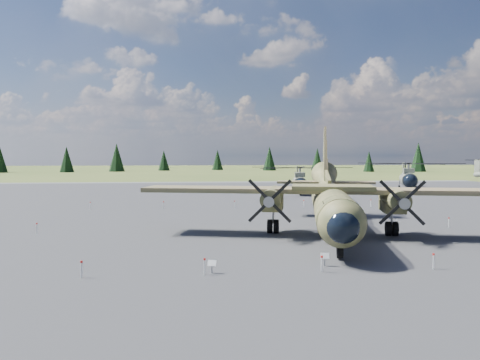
{
  "coord_description": "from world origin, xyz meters",
  "views": [
    {
      "loc": [
        -4.44,
        -36.7,
        5.98
      ],
      "look_at": [
        -0.73,
        2.0,
        3.94
      ],
      "focal_mm": 35.0,
      "sensor_mm": 36.0,
      "label": 1
    }
  ],
  "objects": [
    {
      "name": "apron",
      "position": [
        0.0,
        10.0,
        0.0
      ],
      "size": [
        120.0,
        120.0,
        0.04
      ],
      "primitive_type": "cube",
      "color": "slate",
      "rests_on": "ground"
    },
    {
      "name": "info_placard_left",
      "position": [
        -3.62,
        -13.22,
        0.45
      ],
      "size": [
        0.47,
        0.31,
        0.68
      ],
      "rotation": [
        0.0,
        0.0,
        -0.32
      ],
      "color": "gray",
      "rests_on": "ground"
    },
    {
      "name": "helicopter_mid",
      "position": [
        31.95,
        40.25,
        3.37
      ],
      "size": [
        24.07,
        24.07,
        4.75
      ],
      "rotation": [
        0.0,
        0.0,
        -0.36
      ],
      "color": "gray",
      "rests_on": "ground"
    },
    {
      "name": "helicopter_near",
      "position": [
        11.64,
        34.3,
        3.0
      ],
      "size": [
        19.38,
        20.79,
        4.23
      ],
      "rotation": [
        0.0,
        0.0,
        -0.18
      ],
      "color": "gray",
      "rests_on": "ground"
    },
    {
      "name": "info_placard_right",
      "position": [
        2.52,
        -12.23,
        0.48
      ],
      "size": [
        0.49,
        0.27,
        0.72
      ],
      "rotation": [
        0.0,
        0.0,
        -0.18
      ],
      "color": "gray",
      "rests_on": "ground"
    },
    {
      "name": "treeline",
      "position": [
        -5.85,
        1.76,
        4.84
      ],
      "size": [
        320.49,
        320.89,
        10.96
      ],
      "color": "black",
      "rests_on": "ground"
    },
    {
      "name": "ground",
      "position": [
        0.0,
        0.0,
        0.0
      ],
      "size": [
        500.0,
        500.0,
        0.0
      ],
      "primitive_type": "plane",
      "color": "brown",
      "rests_on": "ground"
    },
    {
      "name": "transport_plane",
      "position": [
        5.93,
        -1.86,
        2.71
      ],
      "size": [
        28.47,
        25.52,
        9.43
      ],
      "rotation": [
        0.0,
        0.0,
        -0.23
      ],
      "color": "#373E21",
      "rests_on": "ground"
    },
    {
      "name": "barrier_fence",
      "position": [
        -0.46,
        -0.08,
        0.51
      ],
      "size": [
        33.12,
        29.62,
        0.85
      ],
      "color": "silver",
      "rests_on": "ground"
    }
  ]
}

